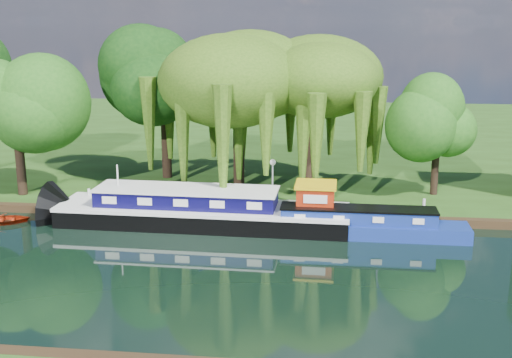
# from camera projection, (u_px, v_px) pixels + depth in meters

# --- Properties ---
(ground) EXTENTS (120.00, 120.00, 0.00)m
(ground) POSITION_uv_depth(u_px,v_px,m) (240.00, 275.00, 28.19)
(ground) COLOR black
(far_bank) EXTENTS (120.00, 52.00, 0.45)m
(far_bank) POSITION_uv_depth(u_px,v_px,m) (290.00, 137.00, 60.93)
(far_bank) COLOR #213F11
(far_bank) RESTS_ON ground
(dutch_barge) EXTENTS (15.97, 3.95, 3.35)m
(dutch_barge) POSITION_uv_depth(u_px,v_px,m) (205.00, 210.00, 34.97)
(dutch_barge) COLOR black
(dutch_barge) RESTS_ON ground
(narrowboat) EXTENTS (11.33, 1.95, 1.65)m
(narrowboat) POSITION_uv_depth(u_px,v_px,m) (358.00, 225.00, 33.24)
(narrowboat) COLOR navy
(narrowboat) RESTS_ON ground
(red_dinghy) EXTENTS (3.16, 2.67, 0.56)m
(red_dinghy) POSITION_uv_depth(u_px,v_px,m) (5.00, 223.00, 35.52)
(red_dinghy) COLOR #9D230B
(red_dinghy) RESTS_ON ground
(willow_left) EXTENTS (7.87, 7.87, 9.43)m
(willow_left) POSITION_uv_depth(u_px,v_px,m) (238.00, 81.00, 39.27)
(willow_left) COLOR black
(willow_left) RESTS_ON far_bank
(willow_right) EXTENTS (7.19, 7.19, 8.75)m
(willow_right) POSITION_uv_depth(u_px,v_px,m) (310.00, 89.00, 39.18)
(willow_right) COLOR black
(willow_right) RESTS_ON far_bank
(tree_far_left) EXTENTS (5.13, 5.13, 8.27)m
(tree_far_left) POSITION_uv_depth(u_px,v_px,m) (15.00, 103.00, 38.38)
(tree_far_left) COLOR black
(tree_far_left) RESTS_ON far_bank
(tree_far_mid) EXTENTS (5.72, 5.72, 9.36)m
(tree_far_mid) POSITION_uv_depth(u_px,v_px,m) (164.00, 83.00, 42.57)
(tree_far_mid) COLOR black
(tree_far_mid) RESTS_ON far_bank
(tree_far_right) EXTENTS (3.91, 3.91, 6.39)m
(tree_far_right) POSITION_uv_depth(u_px,v_px,m) (438.00, 123.00, 38.70)
(tree_far_right) COLOR black
(tree_far_right) RESTS_ON far_bank
(lamppost) EXTENTS (0.36, 0.36, 2.56)m
(lamppost) POSITION_uv_depth(u_px,v_px,m) (273.00, 169.00, 37.68)
(lamppost) COLOR silver
(lamppost) RESTS_ON far_bank
(mooring_posts) EXTENTS (19.16, 0.16, 1.00)m
(mooring_posts) POSITION_uv_depth(u_px,v_px,m) (252.00, 202.00, 36.12)
(mooring_posts) COLOR silver
(mooring_posts) RESTS_ON far_bank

